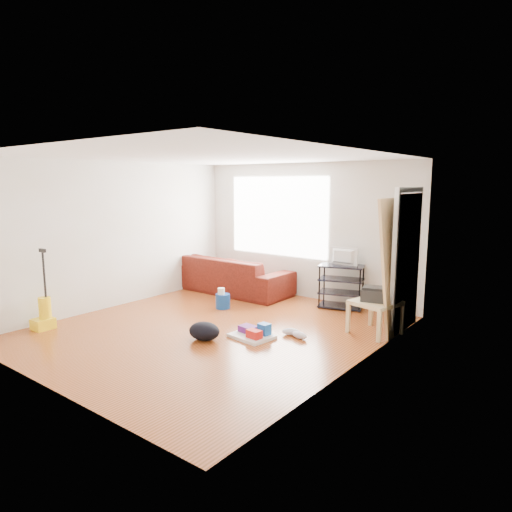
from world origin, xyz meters
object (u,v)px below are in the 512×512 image
Objects in this scene: backpack at (204,340)px; vacuum at (44,314)px; side_table at (375,306)px; tv_stand at (341,286)px; bucket at (223,308)px; cleaning_tray at (253,333)px; sofa at (232,292)px.

vacuum is at bearing -158.76° from backpack.
backpack is at bearing -135.65° from side_table.
backpack is at bearing -121.56° from tv_stand.
cleaning_tray is (1.35, -0.87, 0.06)m from bucket.
tv_stand is at bearing 83.71° from cleaning_tray.
tv_stand reaches higher than sofa.
bucket is (0.65, -1.01, 0.00)m from sofa.
backpack is (0.87, -1.35, 0.00)m from bucket.
sofa is at bearing 122.86° from bucket.
sofa is 2.91× the size of tv_stand.
side_table is 1.78m from cleaning_tray.
bucket is 1.61m from backpack.
vacuum is at bearing -144.52° from tv_stand.
bucket is 0.55× the size of backpack.
tv_stand is at bearing 69.75° from backpack.
vacuum is at bearing -118.76° from bucket.
vacuum is (-1.34, -2.45, 0.22)m from bucket.
tv_stand is 1.37× the size of cleaning_tray.
bucket and backpack have the same top height.
vacuum is at bearing -149.62° from cleaning_tray.
side_table is 2.46m from backpack.
side_table is at bearing 168.39° from sofa.
backpack is (-0.48, -0.48, -0.06)m from cleaning_tray.
side_table is (1.02, -0.94, 0.02)m from tv_stand.
side_table is 0.59× the size of vacuum.
vacuum reaches higher than backpack.
cleaning_tray reaches higher than bucket.
sofa reaches higher than bucket.
tv_stand reaches higher than side_table.
cleaning_tray is at bearing -136.04° from side_table.
vacuum reaches higher than sofa.
bucket is 0.41× the size of cleaning_tray.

